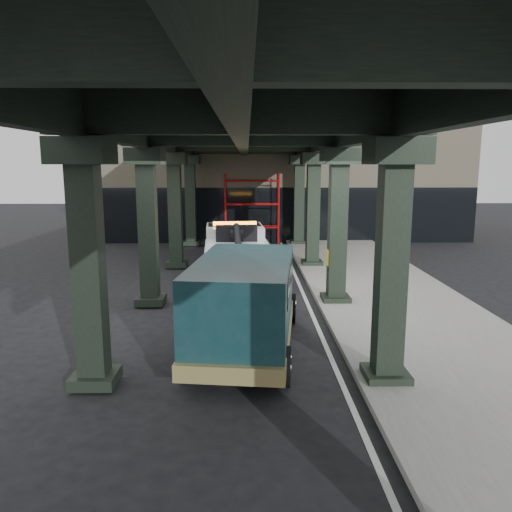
{
  "coord_description": "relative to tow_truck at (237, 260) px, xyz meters",
  "views": [
    {
      "loc": [
        -0.26,
        -13.68,
        4.5
      ],
      "look_at": [
        0.0,
        1.54,
        1.7
      ],
      "focal_mm": 35.0,
      "sensor_mm": 36.0,
      "label": 1
    }
  ],
  "objects": [
    {
      "name": "building",
      "position": [
        2.63,
        16.62,
        2.78
      ],
      "size": [
        22.0,
        10.0,
        8.0
      ],
      "primitive_type": "cube",
      "color": "#C6B793",
      "rests_on": "ground"
    },
    {
      "name": "ground",
      "position": [
        0.63,
        -3.38,
        -1.22
      ],
      "size": [
        90.0,
        90.0,
        0.0
      ],
      "primitive_type": "plane",
      "color": "black",
      "rests_on": "ground"
    },
    {
      "name": "towed_van",
      "position": [
        0.32,
        -5.48,
        0.04
      ],
      "size": [
        2.89,
        6.01,
        2.35
      ],
      "rotation": [
        0.0,
        0.0,
        -0.12
      ],
      "color": "#0F3238",
      "rests_on": "ground"
    },
    {
      "name": "tow_truck",
      "position": [
        0.0,
        0.0,
        0.0
      ],
      "size": [
        2.65,
        7.76,
        2.5
      ],
      "rotation": [
        0.0,
        0.0,
        0.07
      ],
      "color": "black",
      "rests_on": "ground"
    },
    {
      "name": "viaduct",
      "position": [
        0.23,
        -1.38,
        4.24
      ],
      "size": [
        7.4,
        32.0,
        6.4
      ],
      "color": "black",
      "rests_on": "ground"
    },
    {
      "name": "sidewalk",
      "position": [
        5.13,
        -1.38,
        -1.15
      ],
      "size": [
        5.0,
        40.0,
        0.15
      ],
      "primitive_type": "cube",
      "color": "gray",
      "rests_on": "ground"
    },
    {
      "name": "scaffolding",
      "position": [
        0.63,
        11.26,
        0.89
      ],
      "size": [
        3.08,
        0.88,
        4.0
      ],
      "color": "#BB0E0F",
      "rests_on": "ground"
    },
    {
      "name": "lane_stripe",
      "position": [
        2.33,
        -1.38,
        -1.21
      ],
      "size": [
        0.12,
        38.0,
        0.01
      ],
      "primitive_type": "cube",
      "color": "silver",
      "rests_on": "ground"
    }
  ]
}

